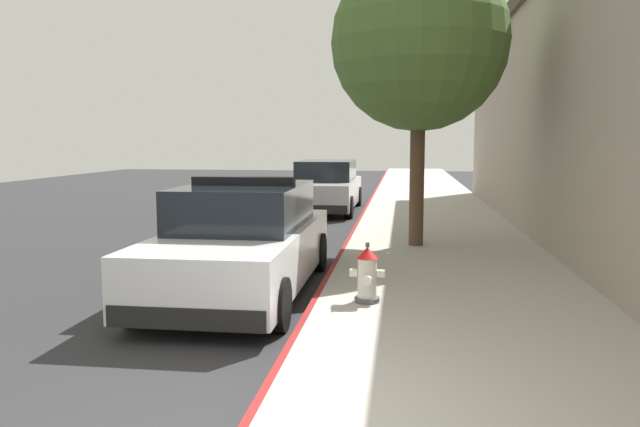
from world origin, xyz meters
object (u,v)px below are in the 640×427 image
Objects in this scene: police_cruiser at (243,242)px; parked_car_silver_ahead at (326,187)px; street_tree at (419,43)px; fire_hydrant at (367,275)px.

police_cruiser reaches higher than parked_car_silver_ahead.
street_tree is at bearing -69.27° from parked_car_silver_ahead.
police_cruiser is at bearing -125.89° from street_tree.
police_cruiser is at bearing -89.47° from parked_car_silver_ahead.
police_cruiser is 2.06m from fire_hydrant.
street_tree reaches higher than parked_car_silver_ahead.
police_cruiser is 6.37× the size of fire_hydrant.
parked_car_silver_ahead is 0.88× the size of street_tree.
fire_hydrant is (1.84, -0.91, -0.22)m from police_cruiser.
parked_car_silver_ahead reaches higher than fire_hydrant.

